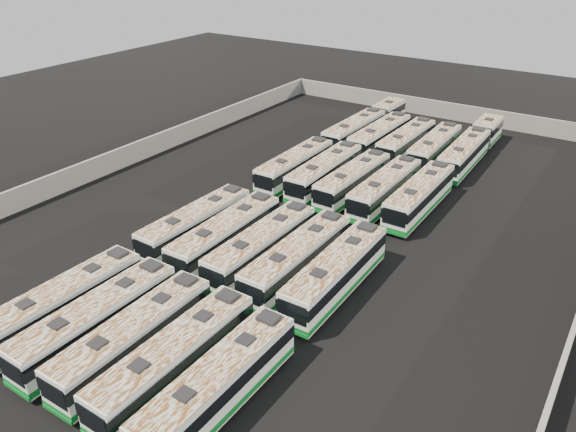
# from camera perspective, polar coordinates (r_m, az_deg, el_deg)

# --- Properties ---
(ground) EXTENTS (140.00, 140.00, 0.00)m
(ground) POSITION_cam_1_polar(r_m,az_deg,el_deg) (47.75, 0.61, -1.12)
(ground) COLOR black
(ground) RESTS_ON ground
(perimeter_wall) EXTENTS (45.20, 73.20, 2.20)m
(perimeter_wall) POSITION_cam_1_polar(r_m,az_deg,el_deg) (47.23, 0.62, 0.05)
(perimeter_wall) COLOR gray
(perimeter_wall) RESTS_ON ground
(bus_front_far_left) EXTENTS (2.54, 11.02, 3.09)m
(bus_front_far_left) POSITION_cam_1_polar(r_m,az_deg,el_deg) (38.69, -21.79, -8.16)
(bus_front_far_left) COLOR white
(bus_front_far_left) RESTS_ON ground
(bus_front_left) EXTENTS (2.42, 11.26, 3.17)m
(bus_front_left) POSITION_cam_1_polar(r_m,az_deg,el_deg) (36.36, -18.84, -10.02)
(bus_front_left) COLOR white
(bus_front_left) RESTS_ON ground
(bus_front_center) EXTENTS (2.55, 11.14, 3.12)m
(bus_front_center) POSITION_cam_1_polar(r_m,az_deg,el_deg) (34.43, -15.35, -11.85)
(bus_front_center) COLOR white
(bus_front_center) RESTS_ON ground
(bus_front_right) EXTENTS (2.41, 11.24, 3.16)m
(bus_front_right) POSITION_cam_1_polar(r_m,az_deg,el_deg) (32.50, -11.38, -14.02)
(bus_front_right) COLOR white
(bus_front_right) RESTS_ON ground
(bus_front_far_right) EXTENTS (2.35, 11.01, 3.10)m
(bus_front_far_right) POSITION_cam_1_polar(r_m,az_deg,el_deg) (30.72, -7.09, -16.65)
(bus_front_far_right) COLOR white
(bus_front_far_right) RESTS_ON ground
(bus_midfront_far_left) EXTENTS (2.60, 11.06, 3.10)m
(bus_midfront_far_left) POSITION_cam_1_polar(r_m,az_deg,el_deg) (45.44, -9.33, -0.83)
(bus_midfront_far_left) COLOR white
(bus_midfront_far_left) RESTS_ON ground
(bus_midfront_left) EXTENTS (2.57, 11.36, 3.19)m
(bus_midfront_left) POSITION_cam_1_polar(r_m,az_deg,el_deg) (43.41, -6.32, -1.98)
(bus_midfront_left) COLOR white
(bus_midfront_left) RESTS_ON ground
(bus_midfront_center) EXTENTS (2.46, 11.26, 3.17)m
(bus_midfront_center) POSITION_cam_1_polar(r_m,az_deg,el_deg) (41.75, -2.69, -3.14)
(bus_midfront_center) COLOR white
(bus_midfront_center) RESTS_ON ground
(bus_midfront_right) EXTENTS (2.46, 11.34, 3.19)m
(bus_midfront_right) POSITION_cam_1_polar(r_m,az_deg,el_deg) (40.23, 0.96, -4.38)
(bus_midfront_right) COLOR white
(bus_midfront_right) RESTS_ON ground
(bus_midfront_far_right) EXTENTS (2.59, 11.40, 3.20)m
(bus_midfront_far_right) POSITION_cam_1_polar(r_m,az_deg,el_deg) (38.79, 4.88, -5.81)
(bus_midfront_far_right) COLOR white
(bus_midfront_far_right) RESTS_ON ground
(bus_midback_far_left) EXTENTS (2.43, 11.07, 3.11)m
(bus_midback_far_left) POSITION_cam_1_polar(r_m,az_deg,el_deg) (55.83, 0.71, 5.10)
(bus_midback_far_left) COLOR white
(bus_midback_far_left) RESTS_ON ground
(bus_midback_left) EXTENTS (2.62, 11.30, 3.17)m
(bus_midback_left) POSITION_cam_1_polar(r_m,az_deg,el_deg) (54.42, 3.73, 4.46)
(bus_midback_left) COLOR white
(bus_midback_left) RESTS_ON ground
(bus_midback_center) EXTENTS (2.56, 10.90, 3.05)m
(bus_midback_center) POSITION_cam_1_polar(r_m,az_deg,el_deg) (52.99, 6.59, 3.60)
(bus_midback_center) COLOR white
(bus_midback_center) RESTS_ON ground
(bus_midback_right) EXTENTS (2.38, 11.03, 3.10)m
(bus_midback_right) POSITION_cam_1_polar(r_m,az_deg,el_deg) (51.67, 9.82, 2.75)
(bus_midback_right) COLOR white
(bus_midback_right) RESTS_ON ground
(bus_midback_far_right) EXTENTS (2.43, 11.21, 3.15)m
(bus_midback_far_right) POSITION_cam_1_polar(r_m,az_deg,el_deg) (50.81, 13.21, 2.00)
(bus_midback_far_right) COLOR white
(bus_midback_far_right) RESTS_ON ground
(bus_back_far_left) EXTENTS (2.60, 17.37, 3.14)m
(bus_back_far_left) POSITION_cam_1_polar(r_m,az_deg,el_deg) (68.51, 7.93, 9.16)
(bus_back_far_left) COLOR white
(bus_back_far_left) RESTS_ON ground
(bus_back_left) EXTENTS (2.57, 11.37, 3.19)m
(bus_back_left) POSITION_cam_1_polar(r_m,az_deg,el_deg) (64.66, 9.29, 7.97)
(bus_back_left) COLOR white
(bus_back_left) RESTS_ON ground
(bus_back_center) EXTENTS (2.49, 11.00, 3.09)m
(bus_back_center) POSITION_cam_1_polar(r_m,az_deg,el_deg) (63.64, 11.89, 7.36)
(bus_back_center) COLOR white
(bus_back_center) RESTS_ON ground
(bus_back_right) EXTENTS (2.55, 11.02, 3.09)m
(bus_back_right) POSITION_cam_1_polar(r_m,az_deg,el_deg) (62.55, 14.64, 6.70)
(bus_back_right) COLOR white
(bus_back_right) RESTS_ON ground
(bus_back_far_right) EXTENTS (2.72, 17.19, 3.11)m
(bus_back_far_right) POSITION_cam_1_polar(r_m,az_deg,el_deg) (64.32, 18.19, 6.79)
(bus_back_far_right) COLOR white
(bus_back_far_right) RESTS_ON ground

